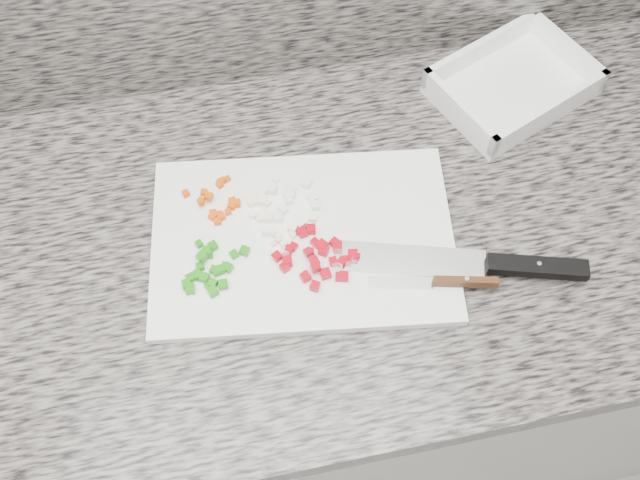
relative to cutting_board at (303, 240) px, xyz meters
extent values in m
cube|color=silver|center=(-0.11, 0.02, -0.48)|extent=(3.92, 0.62, 0.86)
cube|color=slate|center=(-0.11, 0.02, -0.03)|extent=(3.96, 0.64, 0.04)
cube|color=white|center=(0.00, 0.00, 0.00)|extent=(0.45, 0.33, 0.01)
cube|color=#DC4A04|center=(-0.08, 0.07, 0.01)|extent=(0.01, 0.01, 0.01)
cube|color=#DC4A04|center=(-0.09, 0.06, 0.01)|extent=(0.01, 0.01, 0.01)
cube|color=#DC4A04|center=(-0.10, 0.11, 0.01)|extent=(0.01, 0.01, 0.01)
cube|color=#DC4A04|center=(-0.10, 0.05, 0.01)|extent=(0.01, 0.01, 0.01)
cube|color=#DC4A04|center=(-0.12, 0.10, 0.01)|extent=(0.01, 0.01, 0.01)
cube|color=#DC4A04|center=(-0.15, 0.10, 0.01)|extent=(0.01, 0.01, 0.01)
cube|color=#DC4A04|center=(-0.09, 0.11, 0.01)|extent=(0.01, 0.01, 0.01)
cube|color=#DC4A04|center=(-0.11, 0.06, 0.01)|extent=(0.01, 0.01, 0.01)
cube|color=#DC4A04|center=(-0.10, 0.11, 0.01)|extent=(0.01, 0.01, 0.01)
cube|color=#DC4A04|center=(-0.12, 0.08, 0.02)|extent=(0.01, 0.01, 0.01)
cube|color=#DC4A04|center=(-0.13, 0.08, 0.02)|extent=(0.01, 0.01, 0.01)
cube|color=#DC4A04|center=(-0.13, 0.08, 0.01)|extent=(0.01, 0.01, 0.01)
cube|color=#DC4A04|center=(-0.09, 0.07, 0.01)|extent=(0.01, 0.01, 0.01)
cube|color=#DC4A04|center=(-0.10, 0.11, 0.01)|extent=(0.01, 0.01, 0.01)
cube|color=#DC4A04|center=(-0.12, 0.06, 0.01)|extent=(0.01, 0.01, 0.01)
cube|color=#DC4A04|center=(-0.12, 0.05, 0.01)|extent=(0.01, 0.01, 0.01)
cube|color=#DC4A04|center=(-0.11, 0.05, 0.01)|extent=(0.01, 0.01, 0.01)
cube|color=#DC4A04|center=(-0.09, 0.07, 0.01)|extent=(0.01, 0.01, 0.01)
cube|color=white|center=(0.02, 0.08, 0.01)|extent=(0.02, 0.02, 0.01)
cube|color=white|center=(-0.02, 0.05, 0.01)|extent=(0.01, 0.01, 0.01)
cube|color=white|center=(0.00, 0.08, 0.01)|extent=(0.01, 0.01, 0.01)
cube|color=white|center=(-0.01, 0.01, 0.01)|extent=(0.02, 0.02, 0.01)
cube|color=white|center=(-0.04, 0.06, 0.01)|extent=(0.01, 0.01, 0.01)
cube|color=white|center=(-0.05, 0.05, 0.01)|extent=(0.01, 0.01, 0.01)
cube|color=white|center=(-0.05, 0.04, 0.01)|extent=(0.01, 0.01, 0.01)
cube|color=white|center=(-0.06, 0.05, 0.01)|extent=(0.01, 0.01, 0.01)
cube|color=white|center=(0.00, 0.07, 0.01)|extent=(0.01, 0.01, 0.01)
cube|color=white|center=(-0.05, 0.07, 0.01)|extent=(0.01, 0.01, 0.01)
cube|color=white|center=(-0.05, 0.02, 0.01)|extent=(0.01, 0.01, 0.01)
cube|color=white|center=(0.02, 0.02, 0.01)|extent=(0.01, 0.01, 0.01)
cube|color=white|center=(-0.04, 0.04, 0.01)|extent=(0.01, 0.01, 0.01)
cube|color=white|center=(0.00, 0.02, 0.01)|extent=(0.02, 0.02, 0.01)
cube|color=white|center=(-0.01, 0.07, 0.01)|extent=(0.02, 0.02, 0.01)
cube|color=white|center=(-0.03, 0.03, 0.01)|extent=(0.01, 0.01, 0.01)
cube|color=white|center=(-0.04, 0.04, 0.01)|extent=(0.01, 0.01, 0.01)
cube|color=white|center=(-0.06, 0.07, 0.01)|extent=(0.01, 0.01, 0.01)
cube|color=white|center=(0.03, 0.06, 0.01)|extent=(0.01, 0.01, 0.01)
cube|color=white|center=(-0.01, 0.06, 0.01)|extent=(0.01, 0.01, 0.01)
cube|color=white|center=(-0.04, 0.08, 0.01)|extent=(0.01, 0.01, 0.01)
cube|color=white|center=(-0.03, 0.08, 0.01)|extent=(0.02, 0.02, 0.01)
cube|color=white|center=(0.03, 0.04, 0.01)|extent=(0.01, 0.01, 0.01)
cube|color=white|center=(-0.02, 0.10, 0.01)|extent=(0.01, 0.01, 0.01)
cube|color=white|center=(-0.05, 0.04, 0.01)|extent=(0.01, 0.01, 0.01)
cube|color=#1B850C|center=(-0.14, 0.00, 0.01)|extent=(0.01, 0.01, 0.01)
cube|color=#1B850C|center=(-0.11, -0.03, 0.01)|extent=(0.02, 0.02, 0.01)
cube|color=#1B850C|center=(-0.08, -0.01, 0.01)|extent=(0.02, 0.02, 0.01)
cube|color=#1B850C|center=(-0.14, -0.04, 0.01)|extent=(0.02, 0.02, 0.01)
cube|color=#1B850C|center=(-0.13, 0.00, 0.02)|extent=(0.01, 0.01, 0.01)
cube|color=#1B850C|center=(-0.12, 0.01, 0.01)|extent=(0.01, 0.01, 0.01)
cube|color=#1B850C|center=(-0.14, -0.02, 0.01)|extent=(0.01, 0.01, 0.01)
cube|color=#1B850C|center=(-0.16, -0.04, 0.01)|extent=(0.01, 0.01, 0.01)
cube|color=#1B850C|center=(-0.11, -0.02, 0.01)|extent=(0.01, 0.01, 0.01)
cube|color=#1B850C|center=(-0.12, -0.03, 0.01)|extent=(0.01, 0.01, 0.01)
cube|color=#1B850C|center=(-0.15, -0.03, 0.01)|extent=(0.02, 0.02, 0.01)
cube|color=#1B850C|center=(-0.13, 0.00, 0.01)|extent=(0.01, 0.01, 0.01)
cube|color=#1B850C|center=(-0.14, -0.05, 0.01)|extent=(0.01, 0.01, 0.01)
cube|color=#1B850C|center=(-0.12, -0.05, 0.01)|extent=(0.01, 0.01, 0.01)
cube|color=#1B850C|center=(-0.12, -0.03, 0.01)|extent=(0.01, 0.01, 0.01)
cube|color=#1B850C|center=(-0.12, -0.03, 0.01)|extent=(0.01, 0.01, 0.01)
cube|color=#1B850C|center=(-0.14, 0.02, 0.01)|extent=(0.01, 0.01, 0.01)
cube|color=#1B850C|center=(-0.10, -0.01, 0.01)|extent=(0.01, 0.01, 0.01)
cube|color=#1B850C|center=(-0.16, -0.05, 0.01)|extent=(0.01, 0.01, 0.01)
cube|color=#1B850C|center=(-0.14, -0.01, 0.02)|extent=(0.02, 0.02, 0.01)
cube|color=#1B850C|center=(-0.13, -0.06, 0.01)|extent=(0.02, 0.02, 0.01)
cube|color=#1B850C|center=(-0.16, -0.03, 0.01)|extent=(0.01, 0.01, 0.01)
cube|color=#1B850C|center=(-0.13, -0.05, 0.01)|extent=(0.02, 0.02, 0.01)
cube|color=#B40212|center=(0.00, -0.03, 0.02)|extent=(0.01, 0.01, 0.01)
cube|color=#B40212|center=(0.04, -0.07, 0.01)|extent=(0.01, 0.01, 0.01)
cube|color=#B40212|center=(0.02, -0.03, 0.01)|extent=(0.02, 0.02, 0.01)
cube|color=#B40212|center=(0.00, 0.00, 0.01)|extent=(0.01, 0.01, 0.01)
cube|color=#B40212|center=(0.00, 0.01, 0.01)|extent=(0.02, 0.02, 0.01)
cube|color=#B40212|center=(0.04, -0.05, 0.01)|extent=(0.02, 0.02, 0.01)
cube|color=#B40212|center=(0.01, -0.01, 0.01)|extent=(0.01, 0.01, 0.01)
cube|color=#B40212|center=(-0.01, -0.06, 0.01)|extent=(0.01, 0.01, 0.01)
cube|color=#B40212|center=(0.04, -0.02, 0.01)|extent=(0.02, 0.02, 0.01)
cube|color=#B40212|center=(0.01, 0.01, 0.01)|extent=(0.01, 0.01, 0.01)
cube|color=#B40212|center=(-0.03, -0.04, 0.01)|extent=(0.01, 0.01, 0.01)
cube|color=#B40212|center=(0.02, -0.02, 0.01)|extent=(0.02, 0.02, 0.01)
cube|color=#B40212|center=(0.01, -0.05, 0.02)|extent=(0.01, 0.01, 0.01)
cube|color=#B40212|center=(0.02, -0.06, 0.01)|extent=(0.01, 0.01, 0.01)
cube|color=#B40212|center=(-0.03, -0.04, 0.01)|extent=(0.02, 0.02, 0.01)
cube|color=#B40212|center=(0.01, -0.06, 0.02)|extent=(0.01, 0.01, 0.01)
cube|color=#B40212|center=(0.06, -0.04, 0.01)|extent=(0.02, 0.02, 0.01)
cube|color=#B40212|center=(0.05, -0.05, 0.01)|extent=(0.01, 0.01, 0.01)
cube|color=#B40212|center=(-0.02, -0.01, 0.01)|extent=(0.01, 0.01, 0.01)
cube|color=#B40212|center=(0.00, -0.03, 0.02)|extent=(0.01, 0.01, 0.01)
cube|color=#B40212|center=(-0.04, -0.03, 0.01)|extent=(0.02, 0.02, 0.01)
cube|color=#B40212|center=(0.06, -0.05, 0.01)|extent=(0.02, 0.02, 0.01)
cube|color=#B40212|center=(0.04, -0.03, 0.01)|extent=(0.01, 0.01, 0.01)
cube|color=#B40212|center=(0.04, -0.07, 0.01)|extent=(0.01, 0.01, 0.01)
cube|color=#B40212|center=(-0.01, -0.06, 0.01)|extent=(0.02, 0.02, 0.01)
cube|color=#B40212|center=(0.00, -0.08, 0.01)|extent=(0.02, 0.02, 0.01)
cube|color=#B40212|center=(-0.02, -0.02, 0.01)|extent=(0.01, 0.01, 0.01)
cube|color=#B40212|center=(0.03, -0.05, 0.01)|extent=(0.01, 0.01, 0.01)
cube|color=#F7ECBF|center=(-0.03, -0.02, 0.01)|extent=(0.01, 0.01, 0.01)
cube|color=#F7ECBF|center=(-0.03, 0.01, 0.01)|extent=(0.01, 0.01, 0.01)
cube|color=#F7ECBF|center=(-0.04, 0.01, 0.01)|extent=(0.01, 0.01, 0.01)
cube|color=#F7ECBF|center=(-0.01, 0.00, 0.01)|extent=(0.01, 0.01, 0.01)
cube|color=#F7ECBF|center=(-0.04, 0.02, 0.01)|extent=(0.01, 0.01, 0.01)
cube|color=#F7ECBF|center=(-0.04, -0.02, 0.01)|extent=(0.01, 0.01, 0.01)
cube|color=#F7ECBF|center=(-0.03, 0.00, 0.01)|extent=(0.01, 0.01, 0.01)
cube|color=#F7ECBF|center=(-0.01, 0.01, 0.01)|extent=(0.01, 0.01, 0.01)
cube|color=#F7ECBF|center=(-0.04, -0.02, 0.01)|extent=(0.01, 0.01, 0.01)
cube|color=#F7ECBF|center=(-0.03, -0.01, 0.01)|extent=(0.01, 0.01, 0.01)
cube|color=#F7ECBF|center=(-0.04, 0.00, 0.01)|extent=(0.01, 0.01, 0.01)
cube|color=silver|center=(0.13, -0.06, 0.01)|extent=(0.21, 0.10, 0.00)
cube|color=black|center=(0.29, -0.11, 0.01)|extent=(0.13, 0.06, 0.02)
cylinder|color=silver|center=(0.29, -0.11, 0.02)|extent=(0.01, 0.01, 0.00)
cube|color=silver|center=(0.11, -0.09, 0.01)|extent=(0.09, 0.04, 0.00)
cube|color=#482812|center=(0.20, -0.11, 0.01)|extent=(0.08, 0.03, 0.02)
cylinder|color=silver|center=(0.20, -0.11, 0.02)|extent=(0.01, 0.01, 0.00)
cube|color=white|center=(0.37, 0.20, 0.00)|extent=(0.28, 0.24, 0.01)
cube|color=white|center=(0.34, 0.27, 0.02)|extent=(0.22, 0.10, 0.04)
cube|color=white|center=(0.40, 0.13, 0.02)|extent=(0.22, 0.10, 0.04)
cube|color=white|center=(0.47, 0.24, 0.02)|extent=(0.07, 0.16, 0.04)
cube|color=white|center=(0.27, 0.16, 0.02)|extent=(0.07, 0.16, 0.04)
camera|label=1|loc=(-0.07, -0.47, 0.85)|focal=40.00mm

